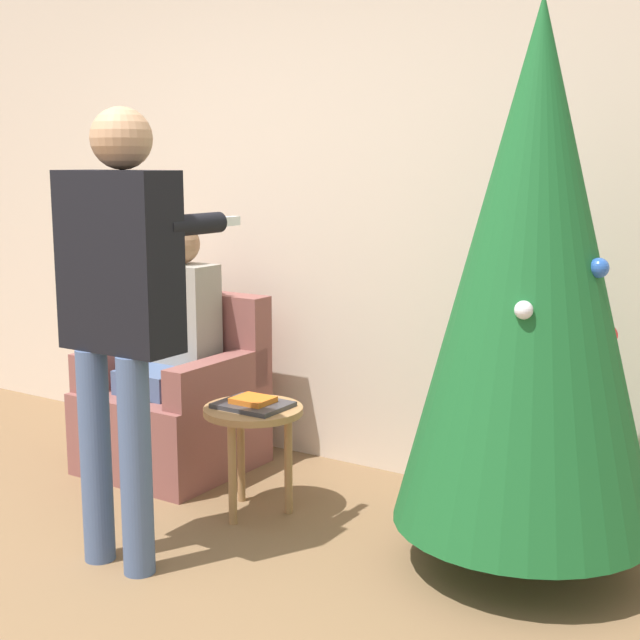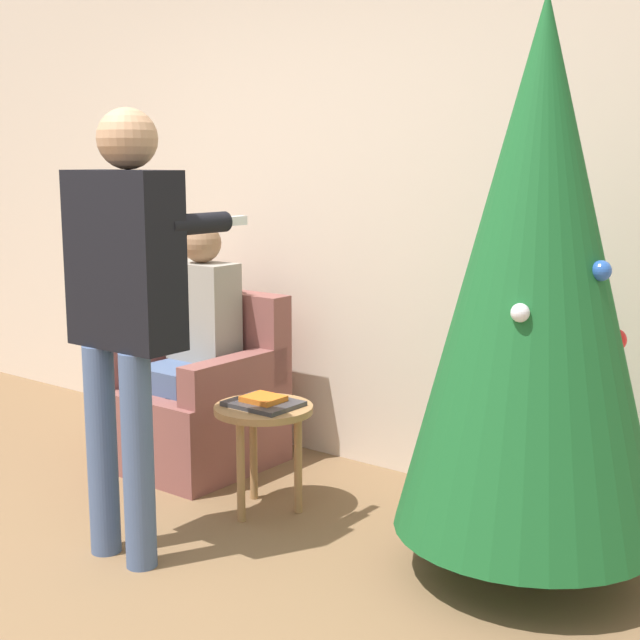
{
  "view_description": "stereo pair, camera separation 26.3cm",
  "coord_description": "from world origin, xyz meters",
  "px_view_note": "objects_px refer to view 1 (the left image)",
  "views": [
    {
      "loc": [
        2.47,
        -1.59,
        1.55
      ],
      "look_at": [
        0.71,
        1.12,
        0.97
      ],
      "focal_mm": 50.0,
      "sensor_mm": 36.0,
      "label": 1
    },
    {
      "loc": [
        2.68,
        -1.43,
        1.55
      ],
      "look_at": [
        0.71,
        1.12,
        0.97
      ],
      "focal_mm": 50.0,
      "sensor_mm": 36.0,
      "label": 2
    }
  ],
  "objects_px": {
    "person_seated": "(172,337)",
    "christmas_tree": "(532,270)",
    "armchair": "(177,407)",
    "person_standing": "(120,294)",
    "side_stool": "(253,423)"
  },
  "relations": [
    {
      "from": "christmas_tree",
      "to": "side_stool",
      "type": "bearing_deg",
      "value": -173.16
    },
    {
      "from": "person_standing",
      "to": "armchair",
      "type": "bearing_deg",
      "value": 122.08
    },
    {
      "from": "christmas_tree",
      "to": "person_seated",
      "type": "bearing_deg",
      "value": 176.21
    },
    {
      "from": "christmas_tree",
      "to": "person_standing",
      "type": "distance_m",
      "value": 1.53
    },
    {
      "from": "armchair",
      "to": "person_standing",
      "type": "distance_m",
      "value": 1.34
    },
    {
      "from": "christmas_tree",
      "to": "person_standing",
      "type": "height_order",
      "value": "christmas_tree"
    },
    {
      "from": "armchair",
      "to": "side_stool",
      "type": "relative_size",
      "value": 1.79
    },
    {
      "from": "armchair",
      "to": "side_stool",
      "type": "height_order",
      "value": "armchair"
    },
    {
      "from": "armchair",
      "to": "person_standing",
      "type": "relative_size",
      "value": 0.5
    },
    {
      "from": "person_standing",
      "to": "side_stool",
      "type": "height_order",
      "value": "person_standing"
    },
    {
      "from": "armchair",
      "to": "person_standing",
      "type": "bearing_deg",
      "value": -57.92
    },
    {
      "from": "armchair",
      "to": "side_stool",
      "type": "xyz_separation_m",
      "value": [
        0.71,
        -0.29,
        0.11
      ]
    },
    {
      "from": "armchair",
      "to": "person_seated",
      "type": "xyz_separation_m",
      "value": [
        0.0,
        -0.02,
        0.37
      ]
    },
    {
      "from": "armchair",
      "to": "person_seated",
      "type": "bearing_deg",
      "value": -90.0
    },
    {
      "from": "person_seated",
      "to": "christmas_tree",
      "type": "bearing_deg",
      "value": -3.79
    }
  ]
}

